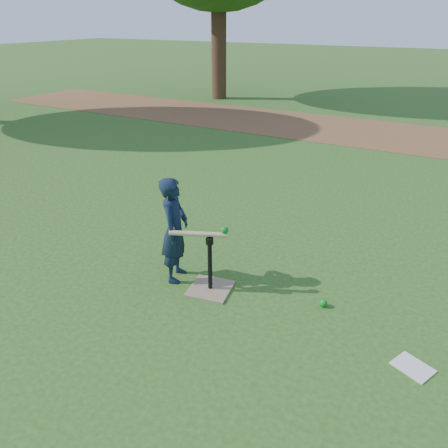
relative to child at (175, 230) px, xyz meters
The scene contains 7 objects.
ground 0.95m from the child, 17.36° to the left, with size 80.00×80.00×0.00m, color #285116.
dirt_strip 7.78m from the child, 84.76° to the left, with size 24.00×3.00×0.01m, color brown.
child is the anchor object (origin of this frame).
wiffle_ball_ground 1.70m from the child, ahead, with size 0.08×0.08×0.08m, color #0C8B1B.
clipboard 2.58m from the child, ahead, with size 0.30×0.23×0.01m, color silver.
batting_tee 0.66m from the child, ahead, with size 0.50×0.50×0.61m.
swing_action 0.36m from the child, ahead, with size 0.62×0.30×0.12m.
Camera 1 is at (1.76, -3.58, 2.65)m, focal length 35.00 mm.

